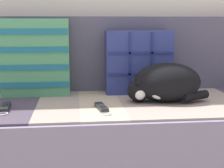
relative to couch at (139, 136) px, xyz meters
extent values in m
cube|color=brown|center=(0.00, 0.00, -0.11)|extent=(1.97, 0.80, 0.16)
cube|color=slate|center=(0.00, 0.00, 0.08)|extent=(1.93, 0.79, 0.22)
cube|color=#423847|center=(-0.62, -0.02, 0.19)|extent=(0.21, 0.71, 0.01)
cube|color=gray|center=(-0.41, -0.02, 0.19)|extent=(0.21, 0.71, 0.01)
cube|color=tan|center=(-0.21, -0.02, 0.19)|extent=(0.21, 0.71, 0.01)
cube|color=gray|center=(0.00, -0.02, 0.19)|extent=(0.21, 0.71, 0.01)
cube|color=gray|center=(0.21, -0.02, 0.19)|extent=(0.21, 0.71, 0.01)
cube|color=gray|center=(0.41, -0.02, 0.19)|extent=(0.21, 0.71, 0.01)
cube|color=#514C60|center=(0.00, 0.33, 0.41)|extent=(1.93, 0.14, 0.43)
cube|color=navy|center=(0.03, 0.19, 0.37)|extent=(0.37, 0.13, 0.35)
cube|color=navy|center=(0.03, 0.12, 0.31)|extent=(0.36, 0.01, 0.01)
cube|color=navy|center=(-0.03, 0.12, 0.37)|extent=(0.01, 0.01, 0.34)
cube|color=navy|center=(0.03, 0.12, 0.43)|extent=(0.36, 0.01, 0.01)
cube|color=navy|center=(0.09, 0.12, 0.37)|extent=(0.01, 0.01, 0.34)
cube|color=#4C9366|center=(-0.54, 0.19, 0.40)|extent=(0.36, 0.13, 0.41)
cube|color=#1E667F|center=(-0.54, 0.12, 0.26)|extent=(0.36, 0.01, 0.03)
cube|color=#1E667F|center=(-0.54, 0.12, 0.36)|extent=(0.36, 0.01, 0.03)
cube|color=#1E667F|center=(-0.54, 0.12, 0.45)|extent=(0.36, 0.01, 0.03)
cube|color=#1E667F|center=(-0.54, 0.12, 0.54)|extent=(0.36, 0.01, 0.03)
ellipsoid|color=black|center=(0.13, -0.06, 0.30)|extent=(0.35, 0.20, 0.20)
sphere|color=black|center=(-0.01, -0.05, 0.26)|extent=(0.11, 0.11, 0.11)
sphere|color=white|center=(-0.01, -0.08, 0.25)|extent=(0.06, 0.06, 0.06)
ellipsoid|color=white|center=(0.08, -0.11, 0.27)|extent=(0.10, 0.05, 0.09)
cylinder|color=black|center=(0.27, -0.09, 0.23)|extent=(0.16, 0.11, 0.04)
cone|color=black|center=(-0.01, -0.08, 0.32)|extent=(0.04, 0.04, 0.04)
cone|color=black|center=(-0.01, -0.02, 0.32)|extent=(0.04, 0.04, 0.04)
cube|color=black|center=(-0.21, -0.17, 0.21)|extent=(0.06, 0.15, 0.02)
cube|color=black|center=(-0.21, -0.18, 0.22)|extent=(0.03, 0.05, 0.00)
cube|color=black|center=(-0.22, -0.10, 0.21)|extent=(0.03, 0.01, 0.02)
torus|color=silver|center=(-0.20, -0.27, 0.20)|extent=(0.06, 0.06, 0.01)
cube|color=black|center=(-0.65, -0.12, 0.21)|extent=(0.04, 0.15, 0.02)
cube|color=black|center=(-0.65, -0.13, 0.22)|extent=(0.02, 0.05, 0.00)
cube|color=black|center=(-0.65, -0.05, 0.21)|extent=(0.03, 0.01, 0.02)
torus|color=silver|center=(-0.64, -0.21, 0.20)|extent=(0.05, 0.05, 0.01)
camera|label=1|loc=(-0.33, -1.70, 0.59)|focal=55.00mm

